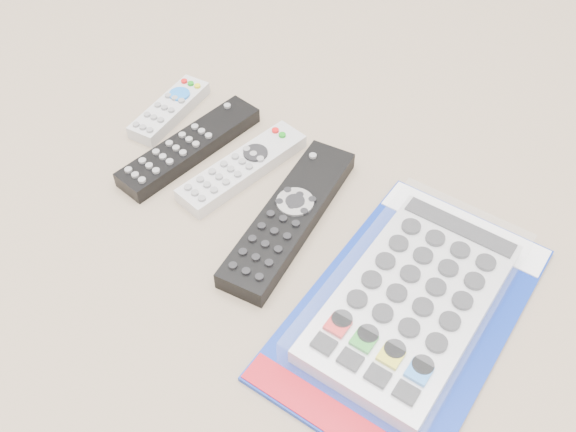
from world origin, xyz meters
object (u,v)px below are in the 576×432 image
Objects in this scene: remote_small_grey at (170,109)px; remote_large_black at (290,217)px; remote_slim_black at (189,146)px; remote_silver_dvd at (242,167)px; jumbo_remote_packaged at (412,299)px.

remote_small_grey is 0.56× the size of remote_large_black.
remote_small_grey is at bearing 156.96° from remote_slim_black.
remote_small_grey is 0.08m from remote_slim_black.
remote_silver_dvd is at bearing -18.00° from remote_small_grey.
jumbo_remote_packaged reaches higher than remote_silver_dvd.
remote_slim_black is 0.08m from remote_silver_dvd.
jumbo_remote_packaged reaches higher than remote_slim_black.
remote_large_black is 0.74× the size of jumbo_remote_packaged.
remote_silver_dvd is at bearing 152.59° from remote_large_black.
remote_small_grey is 0.15m from remote_silver_dvd.
remote_silver_dvd is (0.15, -0.02, 0.00)m from remote_small_grey.
remote_slim_black is at bearing 171.19° from jumbo_remote_packaged.
remote_large_black is at bearing -10.17° from remote_silver_dvd.
remote_slim_black is at bearing -35.94° from remote_small_grey.
remote_slim_black reaches higher than remote_small_grey.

